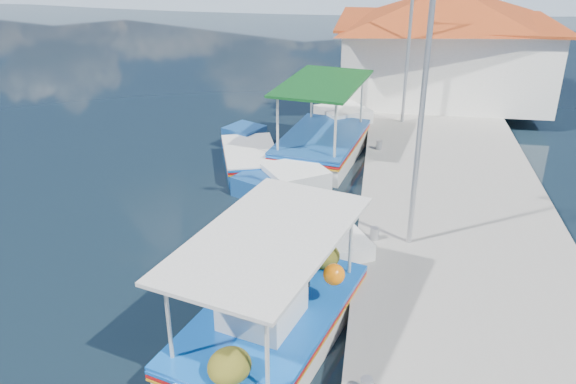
# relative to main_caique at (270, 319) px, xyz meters

# --- Properties ---
(ground) EXTENTS (160.00, 160.00, 0.00)m
(ground) POSITION_rel_main_caique_xyz_m (-1.95, 1.35, -0.50)
(ground) COLOR black
(ground) RESTS_ON ground
(quay) EXTENTS (5.00, 44.00, 0.50)m
(quay) POSITION_rel_main_caique_xyz_m (3.95, 7.35, -0.25)
(quay) COLOR gray
(quay) RESTS_ON ground
(bollards) EXTENTS (0.20, 17.20, 0.30)m
(bollards) POSITION_rel_main_caique_xyz_m (1.85, 6.60, 0.15)
(bollards) COLOR #A5A8AD
(bollards) RESTS_ON quay
(main_caique) EXTENTS (3.71, 7.59, 2.60)m
(main_caique) POSITION_rel_main_caique_xyz_m (0.00, 0.00, 0.00)
(main_caique) COLOR silver
(main_caique) RESTS_ON ground
(caique_green_canopy) EXTENTS (3.21, 7.68, 2.92)m
(caique_green_canopy) POSITION_rel_main_caique_xyz_m (-0.04, 9.53, -0.07)
(caique_green_canopy) COLOR silver
(caique_green_canopy) RESTS_ON ground
(caique_blue_hull) EXTENTS (2.73, 5.24, 0.98)m
(caique_blue_hull) POSITION_rel_main_caique_xyz_m (-2.16, 8.32, -0.24)
(caique_blue_hull) COLOR navy
(caique_blue_hull) RESTS_ON ground
(harbor_building) EXTENTS (10.49, 10.49, 4.40)m
(harbor_building) POSITION_rel_main_caique_xyz_m (4.25, 16.35, 2.27)
(harbor_building) COLOR white
(harbor_building) RESTS_ON quay
(lamp_post_near) EXTENTS (1.21, 0.14, 6.00)m
(lamp_post_near) POSITION_rel_main_caique_xyz_m (2.56, 3.35, 3.35)
(lamp_post_near) COLOR #A5A8AD
(lamp_post_near) RESTS_ON quay
(lamp_post_far) EXTENTS (1.21, 0.14, 6.00)m
(lamp_post_far) POSITION_rel_main_caique_xyz_m (2.56, 12.35, 3.35)
(lamp_post_far) COLOR #A5A8AD
(lamp_post_far) RESTS_ON quay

